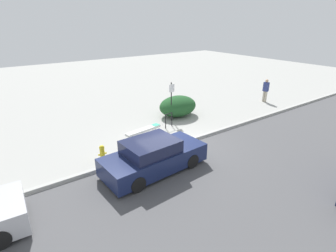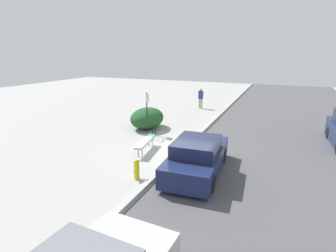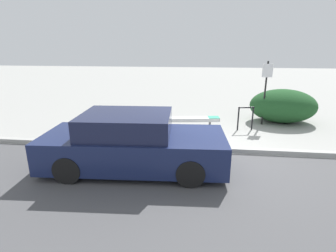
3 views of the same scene
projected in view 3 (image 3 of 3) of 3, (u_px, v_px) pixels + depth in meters
ground_plane at (206, 151)px, 7.29m from camera, size 60.00×60.00×0.00m
curb at (206, 149)px, 7.27m from camera, size 60.00×0.20×0.13m
bench at (189, 119)px, 8.73m from camera, size 2.03×0.63×0.53m
bike_rack at (246, 116)px, 8.97m from camera, size 0.55×0.15×0.83m
sign_post at (266, 87)px, 9.37m from camera, size 0.36×0.08×2.30m
fire_hydrant at (104, 127)px, 8.07m from camera, size 0.36×0.22×0.77m
shrub_hedge at (283, 106)px, 9.92m from camera, size 2.44×1.86×1.25m
parked_car_near at (133, 143)px, 6.10m from camera, size 4.27×1.95×1.34m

